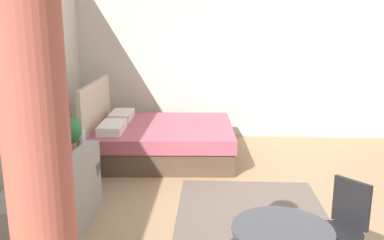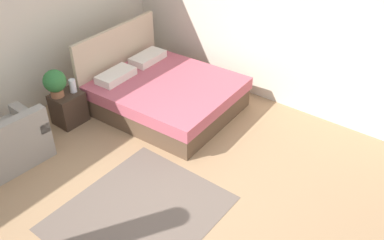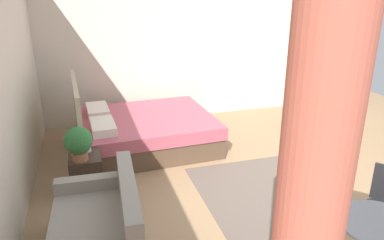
{
  "view_description": "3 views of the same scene",
  "coord_description": "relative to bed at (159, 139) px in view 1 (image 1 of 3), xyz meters",
  "views": [
    {
      "loc": [
        -4.3,
        0.59,
        1.98
      ],
      "look_at": [
        0.23,
        0.82,
        0.9
      ],
      "focal_mm": 38.59,
      "sensor_mm": 36.0,
      "label": 1
    },
    {
      "loc": [
        -2.44,
        -2.28,
        3.54
      ],
      "look_at": [
        0.6,
        0.06,
        0.87
      ],
      "focal_mm": 38.04,
      "sensor_mm": 36.0,
      "label": 2
    },
    {
      "loc": [
        -3.72,
        2.16,
        2.38
      ],
      "look_at": [
        0.44,
        0.91,
        0.8
      ],
      "focal_mm": 34.15,
      "sensor_mm": 36.0,
      "label": 3
    }
  ],
  "objects": [
    {
      "name": "bed",
      "position": [
        0.0,
        0.0,
        0.0
      ],
      "size": [
        1.84,
        2.11,
        1.14
      ],
      "color": "brown",
      "rests_on": "ground"
    },
    {
      "name": "area_rug",
      "position": [
        -1.86,
        -1.23,
        -0.27
      ],
      "size": [
        1.83,
        1.59,
        0.01
      ],
      "primitive_type": "cube",
      "color": "#66564C",
      "rests_on": "ground"
    },
    {
      "name": "potted_plant",
      "position": [
        -1.25,
        0.92,
        0.43
      ],
      "size": [
        0.33,
        0.33,
        0.41
      ],
      "color": "#935B3D",
      "rests_on": "nightstand"
    },
    {
      "name": "vase",
      "position": [
        -1.03,
        0.83,
        0.3
      ],
      "size": [
        0.1,
        0.1,
        0.2
      ],
      "color": "silver",
      "rests_on": "nightstand"
    },
    {
      "name": "curtain_right",
      "position": [
        -4.25,
        -0.05,
        1.04
      ],
      "size": [
        0.29,
        0.29,
        2.63
      ],
      "color": "#C15B47",
      "rests_on": "ground"
    },
    {
      "name": "cafe_chair_near_window",
      "position": [
        -3.05,
        -1.78,
        0.25
      ],
      "size": [
        0.52,
        0.52,
        0.85
      ],
      "color": "black",
      "rests_on": "ground"
    },
    {
      "name": "ground_plane",
      "position": [
        -1.6,
        -1.39,
        -0.29
      ],
      "size": [
        8.8,
        8.99,
        0.02
      ],
      "primitive_type": "cube",
      "color": "#9E7A56"
    },
    {
      "name": "couch",
      "position": [
        -2.41,
        0.78,
        -0.01
      ],
      "size": [
        1.34,
        0.85,
        0.76
      ],
      "color": "gray",
      "rests_on": "ground"
    },
    {
      "name": "nightstand",
      "position": [
        -1.15,
        0.87,
        -0.04
      ],
      "size": [
        0.43,
        0.38,
        0.48
      ],
      "color": "#38281E",
      "rests_on": "ground"
    },
    {
      "name": "wall_right",
      "position": [
        1.3,
        -1.39,
        1.16
      ],
      "size": [
        0.12,
        5.99,
        2.88
      ],
      "primitive_type": "cube",
      "color": "beige",
      "rests_on": "ground"
    }
  ]
}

